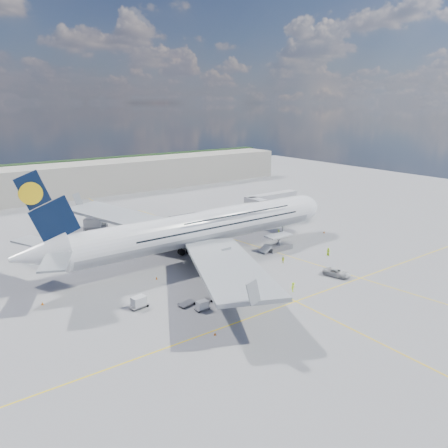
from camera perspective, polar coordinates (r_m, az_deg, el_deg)
ground at (r=93.65m, az=0.63°, el=-5.79°), size 300.00×300.00×0.00m
taxi_line_main at (r=93.64m, az=0.63°, el=-5.78°), size 0.25×220.00×0.01m
taxi_line_cross at (r=79.81m, az=9.35°, el=-9.93°), size 120.00×0.25×0.01m
taxi_line_diag at (r=109.20m, az=3.41°, el=-2.66°), size 14.16×99.06×0.01m
airliner at (r=99.38m, az=-2.67°, el=-0.36°), size 77.26×79.15×23.71m
jet_bridge at (r=125.35m, az=5.89°, el=2.91°), size 18.80×12.10×8.50m
cargo_loader at (r=105.52m, az=7.05°, el=-2.70°), size 8.53×3.20×3.67m
terminal at (r=175.28m, az=-18.30°, el=5.53°), size 180.00×16.00×12.00m
tree_line at (r=231.26m, az=-12.31°, el=7.70°), size 160.00×6.00×8.00m
dolly_row_a at (r=78.26m, az=-2.49°, el=-10.02°), size 2.93×2.23×0.38m
dolly_row_b at (r=77.51m, az=-4.89°, el=-10.29°), size 3.37×2.27×0.45m
dolly_row_c at (r=75.49m, az=-2.86°, el=-10.54°), size 2.62×1.42×1.65m
dolly_back at (r=77.45m, az=-11.07°, el=-9.94°), size 3.46×2.19×2.05m
dolly_nose_far at (r=94.32m, az=2.72°, el=-5.02°), size 3.19×2.51×1.79m
dolly_nose_near at (r=97.44m, az=1.78°, el=-4.73°), size 3.05×2.22×0.40m
baggage_tug at (r=80.38m, az=-0.38°, el=-8.83°), size 3.51×2.56×1.99m
catering_truck_inner at (r=106.51m, az=-12.11°, el=-2.51°), size 5.99×2.38×3.60m
catering_truck_outer at (r=123.84m, az=-16.44°, el=-0.23°), size 6.97×5.36×3.83m
service_van at (r=92.13m, az=14.51°, el=-6.16°), size 4.04×6.05×1.54m
crew_nose at (r=116.00m, az=7.18°, el=-1.18°), size 0.79×0.63×1.88m
crew_loader at (r=96.99m, az=7.74°, el=-4.67°), size 0.89×0.96×1.58m
crew_wing at (r=91.18m, az=-2.48°, el=-5.86°), size 0.58×1.00×1.60m
crew_van at (r=103.73m, az=13.46°, el=-3.53°), size 0.82×1.04×1.87m
crew_tug at (r=83.17m, az=9.02°, el=-8.14°), size 1.30×0.92×1.83m
cone_nose at (r=121.33m, az=12.94°, el=-1.03°), size 0.48×0.48×0.61m
cone_wing_left_inner at (r=105.45m, az=-9.30°, el=-3.36°), size 0.45×0.45×0.58m
cone_wing_left_outer at (r=113.56m, az=-16.97°, el=-2.46°), size 0.48×0.48×0.61m
cone_wing_right_inner at (r=88.92m, az=-8.80°, el=-7.00°), size 0.40×0.40×0.51m
cone_wing_right_outer at (r=68.27m, az=-1.18°, el=-14.15°), size 0.38×0.38×0.49m
cone_tail at (r=83.63m, az=-22.64°, el=-9.56°), size 0.45×0.45×0.57m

